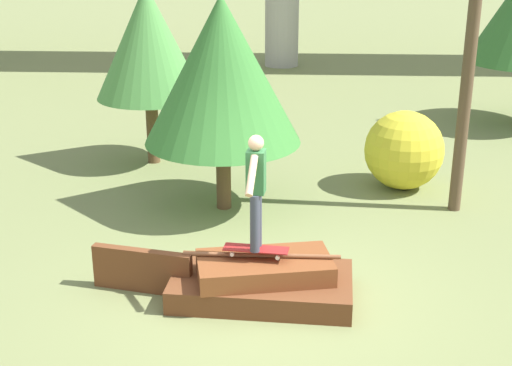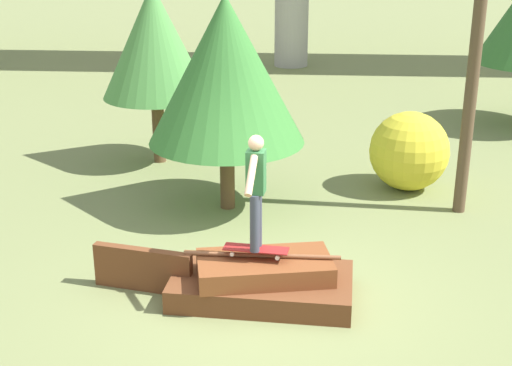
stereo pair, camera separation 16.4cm
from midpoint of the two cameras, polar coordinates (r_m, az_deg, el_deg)
ground_plane at (r=9.34m, az=0.97°, el=-9.08°), size 80.00×80.00×0.00m
scrap_pile at (r=9.21m, az=1.04°, el=-7.81°), size 2.38×1.37×0.62m
scrap_plank_loose at (r=9.47m, az=-8.54°, el=-6.85°), size 1.35×0.40×0.59m
skateboard at (r=8.98m, az=0.52°, el=-5.32°), size 0.84×0.32×0.09m
skater at (r=8.65m, az=0.54°, el=-0.21°), size 0.24×1.06×1.48m
tree_behind_left at (r=13.94m, az=-7.80°, el=11.12°), size 2.07×2.07×3.49m
tree_mid_back at (r=11.42m, az=-2.02°, el=9.00°), size 2.55×2.55×3.53m
bush_yellow_flowering at (r=13.00m, az=12.51°, el=2.51°), size 1.42×1.42×1.42m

